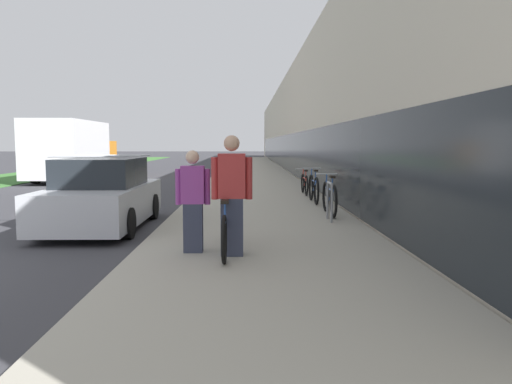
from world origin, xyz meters
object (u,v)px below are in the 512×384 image
Objects in this scene: cruiser_bike_farthest at (305,184)px; moving_truck at (73,151)px; cruiser_bike_nearest at (329,198)px; cruiser_bike_middle at (314,188)px; person_bystander at (193,201)px; tandem_bicycle at (227,227)px; person_rider at (232,196)px; parked_sedan_curbside at (102,196)px; bike_rack_hoop at (330,197)px.

moving_truck is (-10.36, 7.99, 0.97)m from cruiser_bike_farthest.
cruiser_bike_farthest is (-0.03, 4.78, -0.04)m from cruiser_bike_nearest.
person_bystander is at bearing -112.92° from cruiser_bike_middle.
cruiser_bike_nearest is at bearing 60.13° from tandem_bicycle.
cruiser_bike_middle reaches higher than cruiser_bike_nearest.
tandem_bicycle is 0.62m from person_rider.
person_bystander is 3.75m from parked_sedan_curbside.
person_bystander is at bearing -130.32° from bike_rack_hoop.
cruiser_bike_middle is (0.11, 3.37, -0.11)m from bike_rack_hoop.
bike_rack_hoop is at bearing 55.12° from tandem_bicycle.
person_bystander is at bearing 158.50° from person_rider.
tandem_bicycle is at bearing -64.10° from moving_truck.
parked_sedan_curbside is at bearing -168.53° from cruiser_bike_nearest.
bike_rack_hoop is at bearing -53.20° from moving_truck.
person_bystander is at bearing -173.29° from tandem_bicycle.
tandem_bicycle is 0.57× the size of parked_sedan_curbside.
cruiser_bike_middle is at bearing 90.97° from cruiser_bike_nearest.
tandem_bicycle is at bearing -46.72° from parked_sedan_curbside.
person_rider is 0.97× the size of cruiser_bike_nearest.
cruiser_bike_farthest is (2.75, 8.79, -0.43)m from person_bystander.
cruiser_bike_nearest is (2.27, 3.95, 0.03)m from tandem_bicycle.
cruiser_bike_nearest is 2.46m from cruiser_bike_middle.
parked_sedan_curbside is at bearing -130.73° from cruiser_bike_farthest.
bike_rack_hoop is 17.11m from moving_truck.
parked_sedan_curbside is at bearing 126.94° from person_bystander.
cruiser_bike_middle is at bearing 34.94° from parked_sedan_curbside.
moving_truck is (-7.61, 16.78, 0.53)m from person_bystander.
tandem_bicycle is at bearing -104.38° from cruiser_bike_farthest.
tandem_bicycle is 1.53× the size of person_bystander.
tandem_bicycle is 0.33× the size of moving_truck.
cruiser_bike_farthest is at bearing -37.64° from moving_truck.
bike_rack_hoop is (2.63, 3.10, -0.28)m from person_bystander.
cruiser_bike_nearest is (2.17, 4.25, -0.50)m from person_rider.
moving_truck is (-10.39, 12.77, 0.93)m from cruiser_bike_nearest.
bike_rack_hoop is (2.02, 3.34, -0.39)m from person_rider.
cruiser_bike_nearest is (0.15, 0.91, -0.11)m from bike_rack_hoop.
person_bystander is 0.92× the size of cruiser_bike_farthest.
cruiser_bike_farthest is (0.12, 5.69, -0.16)m from bike_rack_hoop.
cruiser_bike_middle reaches higher than bike_rack_hoop.
cruiser_bike_farthest is at bearing 89.69° from cruiser_bike_middle.
cruiser_bike_middle is (2.23, 6.41, 0.03)m from tandem_bicycle.
person_rider is at bearing -64.24° from moving_truck.
moving_truck is at bearing 126.80° from bike_rack_hoop.
moving_truck is at bearing 114.39° from person_bystander.
cruiser_bike_nearest is 0.98× the size of cruiser_bike_middle.
cruiser_bike_farthest is 0.41× the size of parked_sedan_curbside.
person_rider is 2.13× the size of bike_rack_hoop.
cruiser_bike_nearest is at bearing -50.88° from moving_truck.
cruiser_bike_nearest reaches higher than tandem_bicycle.
tandem_bicycle is 1.34× the size of person_rider.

